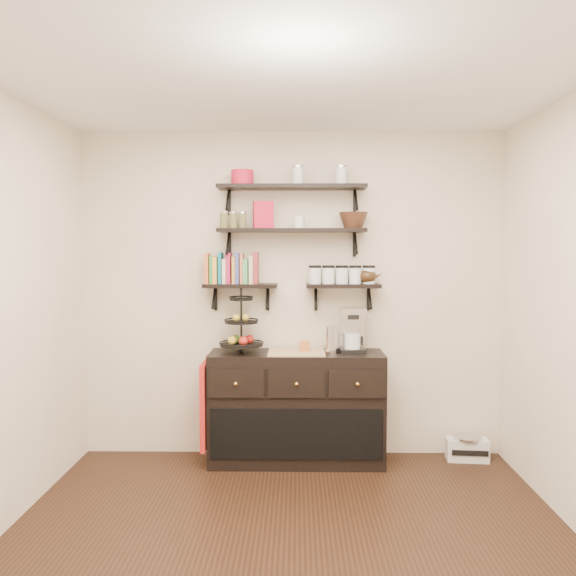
{
  "coord_description": "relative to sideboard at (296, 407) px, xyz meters",
  "views": [
    {
      "loc": [
        0.04,
        -3.35,
        1.74
      ],
      "look_at": [
        -0.02,
        1.15,
        1.45
      ],
      "focal_mm": 38.0,
      "sensor_mm": 36.0,
      "label": 1
    }
  ],
  "objects": [
    {
      "name": "floor",
      "position": [
        -0.04,
        -1.51,
        -0.45
      ],
      "size": [
        3.5,
        3.5,
        0.0
      ],
      "primitive_type": "plane",
      "color": "black",
      "rests_on": "ground"
    },
    {
      "name": "ceiling",
      "position": [
        -0.04,
        -1.51,
        2.25
      ],
      "size": [
        3.5,
        3.5,
        0.02
      ],
      "primitive_type": "cube",
      "color": "white",
      "rests_on": "back_wall"
    },
    {
      "name": "back_wall",
      "position": [
        -0.04,
        0.24,
        0.9
      ],
      "size": [
        3.5,
        0.02,
        2.7
      ],
      "primitive_type": "cube",
      "color": "white",
      "rests_on": "ground"
    },
    {
      "name": "shelf_top",
      "position": [
        -0.04,
        0.1,
        1.78
      ],
      "size": [
        1.2,
        0.27,
        0.23
      ],
      "color": "black",
      "rests_on": "back_wall"
    },
    {
      "name": "shelf_mid",
      "position": [
        -0.04,
        0.1,
        1.43
      ],
      "size": [
        1.2,
        0.27,
        0.23
      ],
      "color": "black",
      "rests_on": "back_wall"
    },
    {
      "name": "shelf_low_left",
      "position": [
        -0.46,
        0.12,
        0.98
      ],
      "size": [
        0.6,
        0.25,
        0.23
      ],
      "color": "black",
      "rests_on": "back_wall"
    },
    {
      "name": "shelf_low_right",
      "position": [
        0.38,
        0.12,
        0.98
      ],
      "size": [
        0.6,
        0.25,
        0.23
      ],
      "color": "black",
      "rests_on": "back_wall"
    },
    {
      "name": "cookbooks",
      "position": [
        -0.51,
        0.12,
        1.11
      ],
      "size": [
        0.43,
        0.15,
        0.26
      ],
      "color": "#DB6234",
      "rests_on": "shelf_low_left"
    },
    {
      "name": "glass_canisters",
      "position": [
        0.37,
        0.12,
        1.06
      ],
      "size": [
        0.54,
        0.1,
        0.13
      ],
      "color": "silver",
      "rests_on": "shelf_low_right"
    },
    {
      "name": "sideboard",
      "position": [
        0.0,
        0.0,
        0.0
      ],
      "size": [
        1.4,
        0.5,
        0.92
      ],
      "color": "black",
      "rests_on": "floor"
    },
    {
      "name": "fruit_stand",
      "position": [
        -0.44,
        0.0,
        0.62
      ],
      "size": [
        0.35,
        0.35,
        0.51
      ],
      "rotation": [
        0.0,
        0.0,
        -0.26
      ],
      "color": "black",
      "rests_on": "sideboard"
    },
    {
      "name": "candle",
      "position": [
        0.06,
        0.0,
        0.5
      ],
      "size": [
        0.08,
        0.08,
        0.08
      ],
      "primitive_type": "cube",
      "color": "#AE5928",
      "rests_on": "sideboard"
    },
    {
      "name": "coffee_maker",
      "position": [
        0.45,
        0.02,
        0.62
      ],
      "size": [
        0.21,
        0.21,
        0.37
      ],
      "rotation": [
        0.0,
        0.0,
        0.1
      ],
      "color": "black",
      "rests_on": "sideboard"
    },
    {
      "name": "thermal_carafe",
      "position": [
        0.29,
        -0.02,
        0.56
      ],
      "size": [
        0.11,
        0.11,
        0.22
      ],
      "primitive_type": "cylinder",
      "color": "silver",
      "rests_on": "sideboard"
    },
    {
      "name": "apron",
      "position": [
        -0.73,
        -0.1,
        0.04
      ],
      "size": [
        0.04,
        0.29,
        0.68
      ],
      "primitive_type": "cube",
      "color": "#AF1218",
      "rests_on": "sideboard"
    },
    {
      "name": "radio",
      "position": [
        1.4,
        0.06,
        -0.35
      ],
      "size": [
        0.35,
        0.24,
        0.2
      ],
      "rotation": [
        0.0,
        0.0,
        -0.09
      ],
      "color": "silver",
      "rests_on": "floor"
    },
    {
      "name": "recipe_box",
      "position": [
        -0.27,
        0.1,
        1.56
      ],
      "size": [
        0.17,
        0.1,
        0.22
      ],
      "primitive_type": "cube",
      "rotation": [
        0.0,
        0.0,
        0.25
      ],
      "color": "red",
      "rests_on": "shelf_mid"
    },
    {
      "name": "walnut_bowl",
      "position": [
        0.46,
        0.1,
        1.51
      ],
      "size": [
        0.24,
        0.24,
        0.13
      ],
      "primitive_type": null,
      "color": "black",
      "rests_on": "shelf_mid"
    },
    {
      "name": "ramekins",
      "position": [
        0.02,
        0.1,
        1.5
      ],
      "size": [
        0.09,
        0.09,
        0.1
      ],
      "primitive_type": "cylinder",
      "color": "white",
      "rests_on": "shelf_mid"
    },
    {
      "name": "teapot",
      "position": [
        0.58,
        0.12,
        1.07
      ],
      "size": [
        0.21,
        0.17,
        0.14
      ],
      "primitive_type": null,
      "rotation": [
        0.0,
        0.0,
        -0.15
      ],
      "color": "#34200F",
      "rests_on": "shelf_low_right"
    },
    {
      "name": "red_pot",
      "position": [
        -0.44,
        0.1,
        1.86
      ],
      "size": [
        0.18,
        0.18,
        0.12
      ],
      "primitive_type": "cylinder",
      "color": "red",
      "rests_on": "shelf_top"
    }
  ]
}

